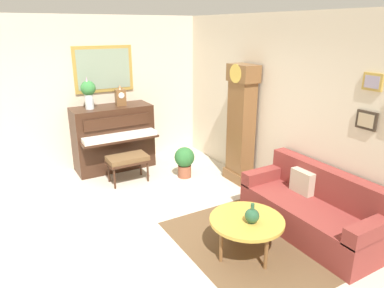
% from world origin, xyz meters
% --- Properties ---
extents(ground_plane, '(6.40, 6.00, 0.10)m').
position_xyz_m(ground_plane, '(0.00, 0.00, -0.05)').
color(ground_plane, beige).
extents(wall_left, '(0.13, 4.90, 2.80)m').
position_xyz_m(wall_left, '(-2.60, 0.01, 1.41)').
color(wall_left, beige).
rests_on(wall_left, ground_plane).
extents(wall_back, '(5.30, 0.13, 2.80)m').
position_xyz_m(wall_back, '(0.01, 2.40, 1.40)').
color(wall_back, beige).
rests_on(wall_back, ground_plane).
extents(area_rug, '(2.10, 1.50, 0.01)m').
position_xyz_m(area_rug, '(1.09, 1.04, 0.00)').
color(area_rug, brown).
rests_on(area_rug, ground_plane).
extents(piano, '(0.87, 1.44, 1.20)m').
position_xyz_m(piano, '(-2.23, 0.44, 0.61)').
color(piano, '#3D2316').
rests_on(piano, ground_plane).
extents(piano_bench, '(0.42, 0.70, 0.48)m').
position_xyz_m(piano_bench, '(-1.49, 0.43, 0.41)').
color(piano_bench, '#3D2316').
rests_on(piano_bench, ground_plane).
extents(grandfather_clock, '(0.52, 0.34, 2.03)m').
position_xyz_m(grandfather_clock, '(-0.59, 2.16, 0.96)').
color(grandfather_clock, brown).
rests_on(grandfather_clock, ground_plane).
extents(couch, '(1.90, 0.80, 0.84)m').
position_xyz_m(couch, '(1.23, 1.98, 0.31)').
color(couch, maroon).
rests_on(couch, ground_plane).
extents(coffee_table, '(0.88, 0.88, 0.45)m').
position_xyz_m(coffee_table, '(1.17, 0.93, 0.42)').
color(coffee_table, gold).
rests_on(coffee_table, ground_plane).
extents(mantel_clock, '(0.13, 0.18, 0.38)m').
position_xyz_m(mantel_clock, '(-2.23, 0.63, 1.38)').
color(mantel_clock, brown).
rests_on(mantel_clock, piano).
extents(flower_vase, '(0.26, 0.26, 0.58)m').
position_xyz_m(flower_vase, '(-2.23, 0.05, 1.52)').
color(flower_vase, silver).
rests_on(flower_vase, piano).
extents(green_jug, '(0.17, 0.17, 0.24)m').
position_xyz_m(green_jug, '(1.25, 0.93, 0.54)').
color(green_jug, '#234C33').
rests_on(green_jug, coffee_table).
extents(potted_plant, '(0.36, 0.36, 0.56)m').
position_xyz_m(potted_plant, '(-1.18, 1.39, 0.32)').
color(potted_plant, '#935138').
rests_on(potted_plant, ground_plane).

